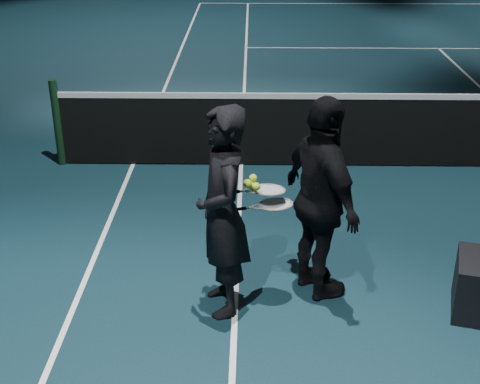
{
  "coord_description": "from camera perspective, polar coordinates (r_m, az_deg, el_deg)",
  "views": [
    {
      "loc": [
        -3.98,
        -7.83,
        3.34
      ],
      "look_at": [
        -4.07,
        -2.97,
        1.03
      ],
      "focal_mm": 50.0,
      "sensor_mm": 36.0,
      "label": 1
    }
  ],
  "objects": [
    {
      "name": "player_a",
      "position": [
        5.35,
        -1.5,
        -1.8
      ],
      "size": [
        0.57,
        0.74,
        1.79
      ],
      "primitive_type": "imported",
      "rotation": [
        0.0,
        0.0,
        -1.33
      ],
      "color": "black",
      "rests_on": "floor"
    },
    {
      "name": "player_b",
      "position": [
        5.59,
        6.96,
        -0.71
      ],
      "size": [
        0.84,
        1.13,
        1.79
      ],
      "primitive_type": "imported",
      "rotation": [
        0.0,
        0.0,
        2.01
      ],
      "color": "black",
      "rests_on": "floor"
    },
    {
      "name": "racket_upper",
      "position": [
        5.42,
        2.47,
        0.18
      ],
      "size": [
        0.71,
        0.45,
        0.1
      ],
      "primitive_type": null,
      "rotation": [
        0.0,
        0.1,
        0.36
      ],
      "color": "black",
      "rests_on": "player_b"
    },
    {
      "name": "racket_lower",
      "position": [
        5.46,
        3.08,
        -1.06
      ],
      "size": [
        0.71,
        0.41,
        0.03
      ],
      "primitive_type": null,
      "rotation": [
        0.0,
        0.0,
        0.29
      ],
      "color": "black",
      "rests_on": "player_a"
    },
    {
      "name": "tennis_balls",
      "position": [
        5.31,
        1.12,
        0.73
      ],
      "size": [
        0.12,
        0.1,
        0.12
      ],
      "primitive_type": null,
      "color": "#91C128",
      "rests_on": "racket_upper"
    },
    {
      "name": "net_post_left",
      "position": [
        8.66,
        -15.31,
        5.7
      ],
      "size": [
        0.1,
        0.1,
        1.1
      ],
      "primitive_type": "cylinder",
      "color": "black",
      "rests_on": "floor"
    }
  ]
}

